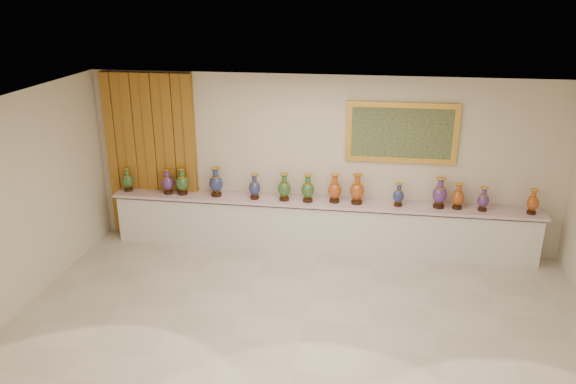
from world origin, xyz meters
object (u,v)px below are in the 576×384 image
(counter, at_px, (320,226))
(vase_0, at_px, (128,180))
(vase_1, at_px, (168,182))
(vase_2, at_px, (182,183))

(counter, bearing_deg, vase_0, -179.93)
(vase_0, bearing_deg, vase_1, -1.78)
(vase_0, bearing_deg, vase_2, -1.40)
(counter, xyz_separation_m, vase_2, (-2.43, -0.03, 0.68))
(vase_0, xyz_separation_m, vase_2, (1.02, -0.02, 0.02))
(vase_0, relative_size, vase_1, 0.95)
(counter, height_order, vase_2, vase_2)
(vase_0, height_order, vase_1, vase_1)
(counter, bearing_deg, vase_1, -179.41)
(vase_0, xyz_separation_m, vase_1, (0.75, -0.02, 0.01))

